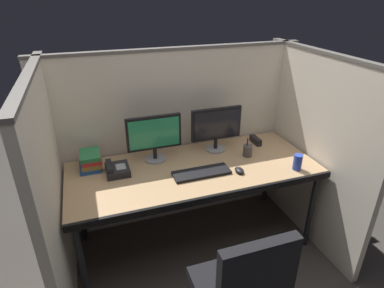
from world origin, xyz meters
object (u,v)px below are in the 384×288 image
(monitor_left, at_px, (154,135))
(pen_cup, at_px, (248,150))
(desk, at_px, (195,174))
(monitor_right, at_px, (216,126))
(soda_can, at_px, (298,162))
(desk_phone, at_px, (117,169))
(keyboard_main, at_px, (202,173))
(computer_mouse, at_px, (239,170))
(red_stapler, at_px, (255,140))
(book_stack, at_px, (91,160))

(monitor_left, distance_m, pen_cup, 0.77)
(desk, distance_m, monitor_right, 0.45)
(monitor_left, xyz_separation_m, soda_can, (0.99, -0.49, -0.15))
(monitor_right, xyz_separation_m, desk_phone, (-0.85, -0.12, -0.18))
(soda_can, bearing_deg, keyboard_main, 166.65)
(computer_mouse, height_order, pen_cup, pen_cup)
(red_stapler, bearing_deg, desk_phone, -174.26)
(monitor_left, height_order, book_stack, monitor_left)
(monitor_right, relative_size, desk_phone, 2.26)
(computer_mouse, xyz_separation_m, pen_cup, (0.18, 0.22, 0.03))
(monitor_left, height_order, red_stapler, monitor_left)
(monitor_left, bearing_deg, desk, -42.58)
(computer_mouse, relative_size, red_stapler, 0.64)
(soda_can, xyz_separation_m, desk_phone, (-1.31, 0.38, -0.03))
(desk, bearing_deg, monitor_right, 41.56)
(monitor_left, relative_size, computer_mouse, 4.48)
(monitor_right, distance_m, red_stapler, 0.43)
(red_stapler, bearing_deg, desk, -159.63)
(monitor_left, relative_size, book_stack, 1.95)
(soda_can, bearing_deg, desk_phone, 163.68)
(computer_mouse, height_order, red_stapler, red_stapler)
(keyboard_main, bearing_deg, pen_cup, 17.87)
(monitor_left, xyz_separation_m, computer_mouse, (0.55, -0.39, -0.20))
(monitor_left, xyz_separation_m, monitor_right, (0.53, 0.01, 0.00))
(desk_phone, bearing_deg, soda_can, -16.32)
(pen_cup, distance_m, desk_phone, 1.05)
(desk, bearing_deg, red_stapler, 20.37)
(monitor_right, xyz_separation_m, red_stapler, (0.38, 0.00, -0.19))
(monitor_right, bearing_deg, monitor_left, -178.89)
(desk, distance_m, book_stack, 0.80)
(desk, bearing_deg, computer_mouse, -28.49)
(book_stack, height_order, soda_can, book_stack)
(desk, relative_size, monitor_left, 4.42)
(monitor_right, bearing_deg, desk, -138.44)
(monitor_right, relative_size, red_stapler, 2.87)
(monitor_right, bearing_deg, red_stapler, 0.24)
(book_stack, bearing_deg, desk, -19.85)
(keyboard_main, distance_m, pen_cup, 0.48)
(pen_cup, height_order, book_stack, pen_cup)
(computer_mouse, bearing_deg, red_stapler, 48.47)
(monitor_right, distance_m, desk_phone, 0.87)
(keyboard_main, relative_size, desk_phone, 2.26)
(pen_cup, xyz_separation_m, book_stack, (-1.23, 0.21, 0.01))
(desk, xyz_separation_m, pen_cup, (0.48, 0.05, 0.10))
(monitor_left, xyz_separation_m, keyboard_main, (0.27, -0.33, -0.20))
(book_stack, relative_size, desk_phone, 1.16)
(desk, height_order, monitor_left, monitor_left)
(monitor_right, height_order, computer_mouse, monitor_right)
(book_stack, xyz_separation_m, desk_phone, (0.17, -0.15, -0.03))
(red_stapler, height_order, desk_phone, desk_phone)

